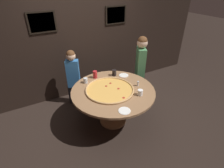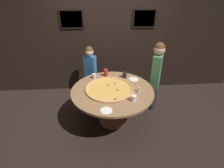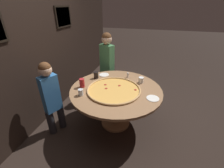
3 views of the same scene
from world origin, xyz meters
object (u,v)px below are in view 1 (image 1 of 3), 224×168
Objects in this scene: drink_cup_near_right at (114,73)px; giant_pizza at (110,89)px; white_plate_right_side at (124,75)px; diner_side_right at (140,65)px; dining_table at (113,96)px; condiment_shaker at (138,84)px; white_plate_left_side at (125,111)px; diner_centre_back at (73,75)px; drink_cup_far_left at (140,93)px; drink_cup_front_edge at (86,80)px; drink_cup_beside_pizza at (95,74)px.

giant_pizza is at bearing -127.87° from drink_cup_near_right.
diner_side_right is at bearing 10.57° from white_plate_right_side.
dining_table is 15.54× the size of condiment_shaker.
white_plate_left_side is 0.15× the size of diner_centre_back.
diner_side_right reaches higher than giant_pizza.
condiment_shaker is (0.60, 0.49, 0.05)m from white_plate_left_side.
drink_cup_far_left is 0.30m from condiment_shaker.
drink_cup_near_right is at bearing 68.52° from white_plate_left_side.
condiment_shaker is at bearing -35.34° from drink_cup_front_edge.
drink_cup_far_left is (0.32, -0.37, 0.19)m from dining_table.
diner_side_right reaches higher than white_plate_left_side.
giant_pizza is at bearing -40.69° from diner_side_right.
drink_cup_near_right is at bearing 52.13° from giant_pizza.
giant_pizza is at bearing -146.40° from white_plate_right_side.
drink_cup_front_edge is 0.49m from diner_centre_back.
diner_centre_back reaches higher than drink_cup_near_right.
diner_centre_back is at bearing 146.40° from drink_cup_near_right.
drink_cup_near_right reaches higher than drink_cup_front_edge.
drink_cup_beside_pizza is at bearing 160.49° from white_plate_right_side.
diner_side_right is at bearing -0.61° from drink_cup_front_edge.
diner_centre_back reaches higher than giant_pizza.
drink_cup_front_edge is at bearing 144.66° from condiment_shaker.
giant_pizza is 0.55m from drink_cup_far_left.
drink_cup_near_right reaches higher than drink_cup_far_left.
diner_centre_back is at bearing 131.85° from drink_cup_beside_pizza.
white_plate_left_side is at bearing -121.54° from white_plate_right_side.
drink_cup_front_edge is (-0.67, 0.84, -0.00)m from drink_cup_far_left.
diner_centre_back is at bearing 101.73° from drink_cup_front_edge.
drink_cup_beside_pizza is 0.40m from drink_cup_near_right.
drink_cup_beside_pizza reaches higher than condiment_shaker.
drink_cup_beside_pizza is at bearing -70.10° from diner_side_right.
dining_table is 1.20× the size of diner_centre_back.
drink_cup_beside_pizza is at bearing 157.01° from diner_centre_back.
drink_cup_far_left is (0.38, -0.39, 0.04)m from giant_pizza.
drink_cup_far_left is 0.07× the size of diner_side_right.
drink_cup_front_edge is 0.68× the size of drink_cup_beside_pizza.
condiment_shaker is (0.81, -0.57, -0.00)m from drink_cup_front_edge.
condiment_shaker is at bearing -13.02° from dining_table.
drink_cup_far_left is 0.56× the size of white_plate_left_side.
drink_cup_beside_pizza is 1.16m from white_plate_left_side.
drink_cup_far_left is 0.70× the size of drink_cup_beside_pizza.
drink_cup_far_left is 0.51m from white_plate_left_side.
drink_cup_near_right is 0.66× the size of white_plate_left_side.
white_plate_right_side is 0.13× the size of diner_side_right.
drink_cup_beside_pizza is (-0.04, 0.54, 0.06)m from giant_pizza.
diner_side_right is (1.37, -0.49, 0.12)m from diner_centre_back.
condiment_shaker reaches higher than white_plate_right_side.
diner_side_right is (1.04, -0.11, 0.02)m from drink_cup_beside_pizza.
diner_centre_back reaches higher than drink_cup_beside_pizza.
drink_cup_near_right is (0.34, 0.44, 0.05)m from giant_pizza.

